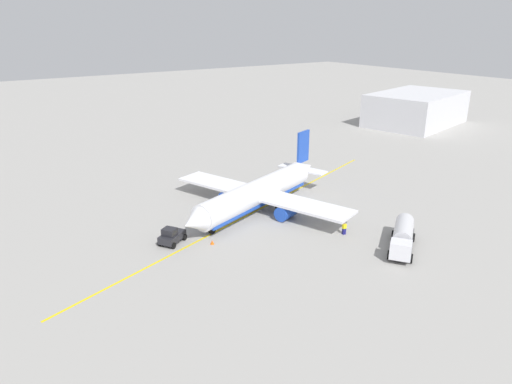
{
  "coord_description": "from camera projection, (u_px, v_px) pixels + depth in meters",
  "views": [
    {
      "loc": [
        36.02,
        52.37,
        26.36
      ],
      "look_at": [
        0.0,
        0.0,
        3.0
      ],
      "focal_mm": 32.48,
      "sensor_mm": 36.0,
      "label": 1
    }
  ],
  "objects": [
    {
      "name": "taxi_line_marking",
      "position": [
        256.0,
        211.0,
        68.75
      ],
      "size": [
        64.05,
        22.28,
        0.01
      ],
      "primitive_type": "cube",
      "rotation": [
        0.0,
        0.0,
        0.33
      ],
      "color": "yellow",
      "rests_on": "ground"
    },
    {
      "name": "safety_cone_nose",
      "position": [
        212.0,
        242.0,
        58.36
      ],
      "size": [
        0.5,
        0.5,
        0.55
      ],
      "primitive_type": "cone",
      "color": "#F2590F",
      "rests_on": "ground"
    },
    {
      "name": "distant_hangar",
      "position": [
        416.0,
        109.0,
        125.75
      ],
      "size": [
        30.87,
        23.53,
        8.57
      ],
      "color": "silver",
      "rests_on": "ground"
    },
    {
      "name": "refueling_worker",
      "position": [
        344.0,
        229.0,
        60.93
      ],
      "size": [
        0.56,
        0.42,
        1.71
      ],
      "color": "navy",
      "rests_on": "ground"
    },
    {
      "name": "pushback_tug",
      "position": [
        172.0,
        236.0,
        58.38
      ],
      "size": [
        4.11,
        3.77,
        2.2
      ],
      "color": "#232328",
      "rests_on": "ground"
    },
    {
      "name": "airplane",
      "position": [
        258.0,
        193.0,
        68.2
      ],
      "size": [
        30.13,
        29.26,
        9.7
      ],
      "color": "white",
      "rests_on": "ground"
    },
    {
      "name": "fuel_tanker",
      "position": [
        403.0,
        236.0,
        56.7
      ],
      "size": [
        9.3,
        7.59,
        3.15
      ],
      "color": "#2D2D33",
      "rests_on": "ground"
    },
    {
      "name": "ground_plane",
      "position": [
        256.0,
        211.0,
        68.75
      ],
      "size": [
        400.0,
        400.0,
        0.0
      ],
      "primitive_type": "plane",
      "color": "#9E9B96"
    }
  ]
}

